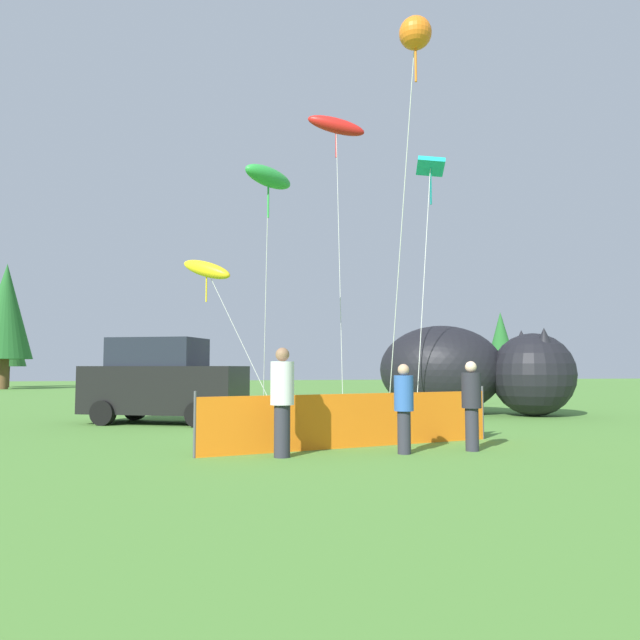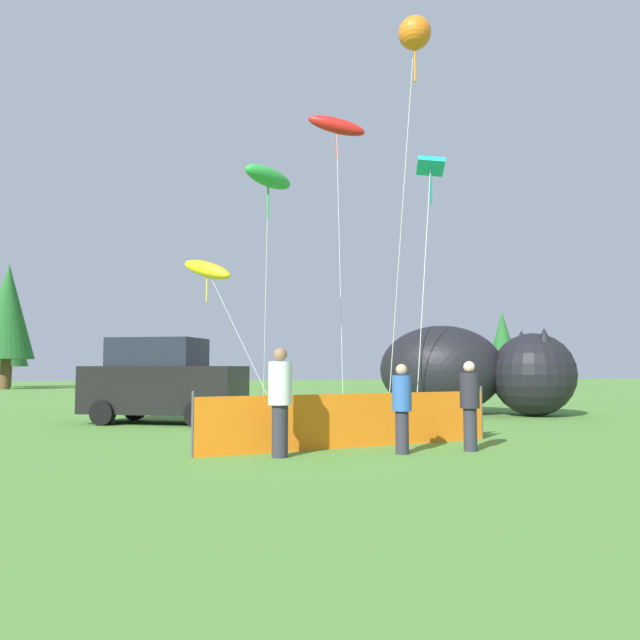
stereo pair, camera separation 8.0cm
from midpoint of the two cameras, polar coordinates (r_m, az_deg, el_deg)
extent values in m
plane|color=#548C38|center=(15.19, 1.08, -10.13)|extent=(120.00, 120.00, 0.00)
cube|color=black|center=(17.72, -14.12, -6.19)|extent=(4.65, 3.37, 1.28)
cube|color=#1E232D|center=(17.81, -14.68, -2.86)|extent=(2.82, 2.46, 0.77)
cylinder|color=black|center=(18.05, -9.09, -8.11)|extent=(0.70, 0.50, 0.66)
cylinder|color=black|center=(16.42, -11.24, -8.46)|extent=(0.70, 0.50, 0.66)
cylinder|color=black|center=(19.13, -16.65, -7.77)|extent=(0.70, 0.50, 0.66)
cylinder|color=black|center=(17.60, -19.35, -8.02)|extent=(0.70, 0.50, 0.66)
cube|color=maroon|center=(14.55, 13.04, -8.46)|extent=(0.58, 0.58, 0.03)
cube|color=maroon|center=(14.35, 13.60, -7.63)|extent=(0.46, 0.13, 0.44)
cylinder|color=#A5A5AD|center=(14.61, 11.90, -9.37)|extent=(0.02, 0.02, 0.46)
cylinder|color=#A5A5AD|center=(14.86, 13.20, -9.26)|extent=(0.02, 0.02, 0.46)
cylinder|color=#A5A5AD|center=(14.28, 12.91, -9.47)|extent=(0.02, 0.02, 0.46)
cylinder|color=#A5A5AD|center=(14.53, 14.22, -9.35)|extent=(0.02, 0.02, 0.46)
ellipsoid|color=black|center=(21.01, 10.87, -4.48)|extent=(4.96, 4.56, 2.91)
ellipsoid|color=white|center=(21.03, 10.90, -6.27)|extent=(3.34, 3.19, 1.31)
sphere|color=black|center=(20.86, 18.82, -4.73)|extent=(2.62, 2.62, 2.62)
cone|color=black|center=(21.43, 17.84, -1.94)|extent=(0.73, 0.73, 0.79)
cone|color=black|center=(20.32, 19.71, -1.77)|extent=(0.73, 0.73, 0.79)
cube|color=orange|center=(12.12, 3.07, -9.16)|extent=(6.09, 1.54, 1.02)
cylinder|color=#4C4C51|center=(10.93, -11.58, -9.34)|extent=(0.05, 0.05, 1.13)
cylinder|color=#4C4C51|center=(13.92, 14.48, -8.19)|extent=(0.05, 0.05, 1.13)
cylinder|color=#2D2D38|center=(11.32, 7.49, -10.16)|extent=(0.24, 0.24, 0.76)
cylinder|color=#2D59A5|center=(11.27, 7.46, -6.65)|extent=(0.35, 0.35, 0.63)
sphere|color=tan|center=(11.26, 7.44, -4.53)|extent=(0.20, 0.20, 0.20)
cylinder|color=#2D2D38|center=(11.93, 13.54, -9.71)|extent=(0.24, 0.24, 0.78)
cylinder|color=#26262D|center=(11.88, 13.48, -6.27)|extent=(0.36, 0.36, 0.65)
sphere|color=beige|center=(11.88, 13.44, -4.19)|extent=(0.21, 0.21, 0.21)
cylinder|color=#2D2D38|center=(10.82, -3.70, -10.10)|extent=(0.28, 0.28, 0.89)
cylinder|color=silver|center=(10.77, -3.68, -5.78)|extent=(0.41, 0.41, 0.74)
sphere|color=#8C6647|center=(10.77, -3.67, -3.17)|extent=(0.24, 0.24, 0.24)
cylinder|color=silver|center=(24.12, 1.69, 5.30)|extent=(0.05, 0.88, 11.15)
ellipsoid|color=red|center=(26.03, 1.40, 17.34)|extent=(2.46, 1.01, 1.23)
cylinder|color=red|center=(25.78, 1.40, 15.89)|extent=(0.06, 0.06, 1.20)
cylinder|color=silver|center=(17.37, 7.27, 7.48)|extent=(0.13, 2.78, 10.17)
sphere|color=orange|center=(17.91, 8.57, 24.51)|extent=(0.85, 0.85, 0.85)
cylinder|color=orange|center=(17.59, 8.60, 22.51)|extent=(0.06, 0.06, 1.20)
cylinder|color=silver|center=(20.16, -5.10, 2.01)|extent=(0.10, 1.52, 7.52)
ellipsoid|color=green|center=(20.20, -4.86, 12.90)|extent=(1.94, 1.59, 0.82)
cylinder|color=green|center=(20.00, -4.87, 10.98)|extent=(0.06, 0.06, 1.20)
cylinder|color=silver|center=(20.16, 9.34, 3.13)|extent=(1.16, 1.33, 8.27)
cube|color=#19B2B2|center=(21.87, 9.96, 13.66)|extent=(1.13, 1.15, 0.51)
cylinder|color=#19B2B2|center=(21.66, 9.99, 11.90)|extent=(0.06, 0.06, 1.20)
cylinder|color=silver|center=(24.29, -7.52, -1.55)|extent=(2.51, 1.44, 5.42)
ellipsoid|color=yellow|center=(25.19, -10.42, 4.57)|extent=(2.23, 2.06, 1.26)
cylinder|color=yellow|center=(25.09, -10.44, 2.99)|extent=(0.06, 0.06, 1.20)
cylinder|color=brown|center=(49.41, -27.02, -4.42)|extent=(0.68, 0.68, 2.13)
cone|color=#236028|center=(49.57, -26.84, 0.74)|extent=(3.74, 3.74, 6.80)
cylinder|color=brown|center=(53.99, -26.82, -4.66)|extent=(0.51, 0.51, 1.61)
cone|color=#2D6B2D|center=(54.05, -26.70, -1.08)|extent=(2.83, 2.83, 5.15)
cylinder|color=brown|center=(56.09, 16.23, -4.98)|extent=(0.48, 0.48, 1.51)
cone|color=#236028|center=(56.13, 16.16, -1.74)|extent=(2.66, 2.66, 4.83)
camera|label=1|loc=(0.04, -90.11, 0.01)|focal=35.00mm
camera|label=2|loc=(0.04, 89.89, -0.01)|focal=35.00mm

